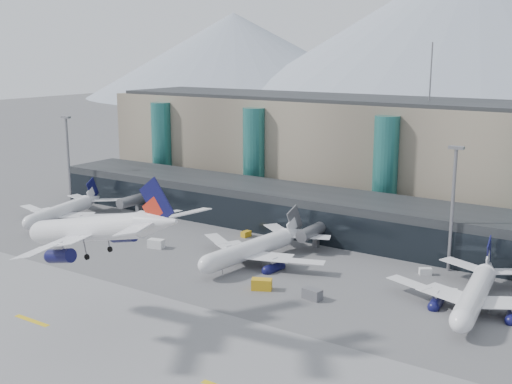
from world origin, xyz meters
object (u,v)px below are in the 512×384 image
Objects in this scene: hero_jet at (103,223)px; jet_parked_left at (68,205)px; jet_parked_right at (478,284)px; veh_c at (312,294)px; veh_g at (454,293)px; veh_d at (425,271)px; veh_a at (156,244)px; lightmast_left at (68,155)px; lightmast_mid at (453,202)px; veh_f at (120,224)px; veh_b at (246,234)px; jet_parked_mid at (260,241)px; veh_h at (262,284)px.

jet_parked_left is (-59.84, 43.02, -13.97)m from hero_jet.
jet_parked_right reaches higher than veh_c.
jet_parked_left is 101.45m from veh_g.
veh_d is 1.19× the size of veh_g.
jet_parked_left is 9.20× the size of veh_a.
lightmast_left is 110.04m from lightmast_mid.
jet_parked_right is 11.58× the size of veh_f.
lightmast_left is 10.64× the size of veh_b.
veh_a is at bearing 110.62° from jet_parked_mid.
veh_f is at bearing 137.51° from veh_h.
jet_parked_left is 93.86m from veh_d.
veh_c is 26.99m from veh_d.
veh_b is at bearing 145.23° from veh_d.
jet_parked_right is at bearing 44.09° from hero_jet.
veh_f is (-76.52, -8.51, 0.12)m from veh_d.
veh_g is (40.75, 2.20, -3.61)m from jet_parked_mid.
lightmast_left is at bearing 78.01° from jet_parked_right.
jet_parked_mid is at bearing 84.00° from jet_parked_right.
jet_parked_right is at bearing -3.57° from veh_h.
jet_parked_left is at bearing 143.03° from veh_h.
jet_parked_left is 36.76m from veh_a.
jet_parked_right is (119.82, -12.63, -10.29)m from lightmast_left.
veh_h is at bearing -27.38° from veh_a.
jet_parked_left is at bearing 84.07° from jet_parked_right.
hero_jet reaches higher than veh_a.
veh_a is (49.94, -18.46, -13.42)m from lightmast_left.
lightmast_mid reaches higher than jet_parked_left.
veh_f is (-43.16, 45.15, -17.12)m from hero_jet.
jet_parked_left reaches higher than veh_h.
veh_f is at bearing -95.52° from jet_parked_left.
lightmast_left is 76.13m from jet_parked_mid.
veh_c is at bearing -19.29° from veh_h.
jet_parked_mid reaches higher than veh_a.
veh_d is (12.69, 23.82, -0.28)m from veh_c.
veh_h is (-10.16, -1.10, 0.07)m from veh_c.
jet_parked_left is at bearing 97.25° from jet_parked_mid.
jet_parked_left is at bearing -170.73° from lightmast_mid.
jet_parked_left reaches higher than veh_c.
lightmast_left is 120.93m from jet_parked_right.
lightmast_left reaches higher than veh_b.
jet_parked_right reaches higher than veh_f.
veh_a is 0.93× the size of veh_h.
hero_jet reaches higher than jet_parked_mid.
hero_jet reaches higher than jet_parked_left.
veh_h is at bearing -138.80° from jet_parked_mid.
jet_parked_right is 14.02× the size of veh_b.
lightmast_left and lightmast_mid have the same top height.
lightmast_mid reaches higher than veh_c.
veh_h is (-31.03, -16.59, 0.45)m from veh_g.
lightmast_mid is 50.04m from veh_b.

